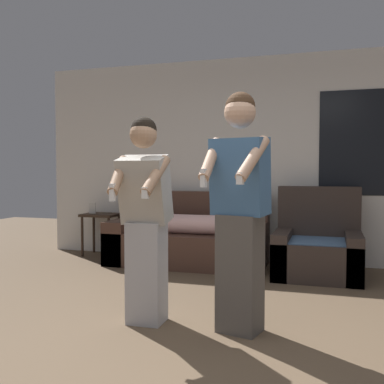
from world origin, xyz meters
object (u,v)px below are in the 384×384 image
at_px(armchair, 318,248).
at_px(person_right, 240,209).
at_px(side_table, 101,221).
at_px(couch, 188,239).
at_px(person_left, 145,218).

height_order(armchair, person_right, person_right).
relative_size(armchair, side_table, 1.36).
height_order(couch, armchair, armchair).
bearing_deg(person_left, armchair, 58.97).
height_order(couch, person_left, person_left).
bearing_deg(side_table, armchair, -7.11).
height_order(couch, side_table, couch).
height_order(person_left, person_right, person_right).
bearing_deg(couch, person_left, -80.76).
xyz_separation_m(side_table, person_right, (2.48, -2.42, 0.43)).
relative_size(couch, person_right, 1.12).
height_order(couch, person_right, person_right).
bearing_deg(armchair, couch, 173.99).
xyz_separation_m(side_table, person_left, (1.74, -2.45, 0.34)).
bearing_deg(couch, side_table, 171.60).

